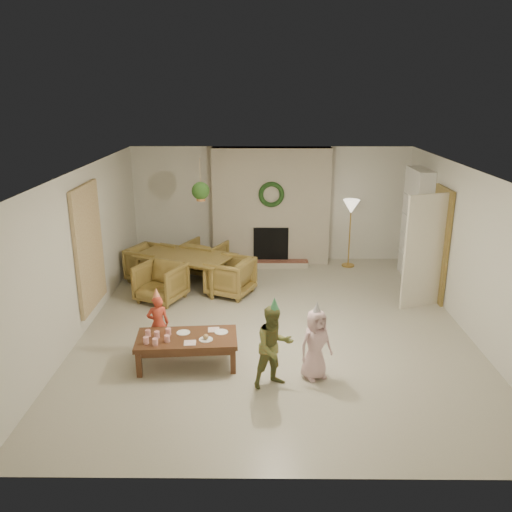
{
  "coord_description": "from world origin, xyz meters",
  "views": [
    {
      "loc": [
        -0.23,
        -7.7,
        3.64
      ],
      "look_at": [
        -0.3,
        0.4,
        1.05
      ],
      "focal_mm": 36.52,
      "sensor_mm": 36.0,
      "label": 1
    }
  ],
  "objects_px": {
    "child_red": "(158,324)",
    "child_plaid": "(274,347)",
    "dining_chair_far": "(205,258)",
    "dining_chair_near": "(161,282)",
    "dining_table": "(185,271)",
    "dining_chair_right": "(230,277)",
    "child_pink": "(316,344)",
    "coffee_table_top": "(187,339)",
    "dining_chair_left": "(150,264)"
  },
  "relations": [
    {
      "from": "child_red",
      "to": "child_plaid",
      "type": "height_order",
      "value": "child_plaid"
    },
    {
      "from": "dining_chair_far",
      "to": "dining_chair_near",
      "type": "bearing_deg",
      "value": 90.0
    },
    {
      "from": "dining_table",
      "to": "dining_chair_right",
      "type": "bearing_deg",
      "value": 0.0
    },
    {
      "from": "dining_table",
      "to": "dining_chair_near",
      "type": "distance_m",
      "value": 0.79
    },
    {
      "from": "dining_table",
      "to": "dining_chair_near",
      "type": "xyz_separation_m",
      "value": [
        -0.32,
        -0.72,
        0.03
      ]
    },
    {
      "from": "dining_chair_right",
      "to": "child_pink",
      "type": "relative_size",
      "value": 0.8
    },
    {
      "from": "dining_chair_right",
      "to": "child_pink",
      "type": "xyz_separation_m",
      "value": [
        1.28,
        -2.93,
        0.13
      ]
    },
    {
      "from": "dining_chair_far",
      "to": "coffee_table_top",
      "type": "relative_size",
      "value": 0.56
    },
    {
      "from": "coffee_table_top",
      "to": "child_red",
      "type": "bearing_deg",
      "value": 135.51
    },
    {
      "from": "dining_chair_far",
      "to": "dining_chair_left",
      "type": "relative_size",
      "value": 1.0
    },
    {
      "from": "dining_chair_right",
      "to": "dining_chair_left",
      "type": "bearing_deg",
      "value": -90.0
    },
    {
      "from": "dining_chair_far",
      "to": "dining_chair_left",
      "type": "height_order",
      "value": "same"
    },
    {
      "from": "coffee_table_top",
      "to": "child_plaid",
      "type": "bearing_deg",
      "value": -28.54
    },
    {
      "from": "dining_chair_left",
      "to": "coffee_table_top",
      "type": "height_order",
      "value": "dining_chair_left"
    },
    {
      "from": "child_pink",
      "to": "dining_chair_far",
      "type": "bearing_deg",
      "value": 86.55
    },
    {
      "from": "dining_chair_near",
      "to": "child_plaid",
      "type": "xyz_separation_m",
      "value": [
        1.96,
        -2.81,
        0.2
      ]
    },
    {
      "from": "coffee_table_top",
      "to": "child_plaid",
      "type": "xyz_separation_m",
      "value": [
        1.18,
        -0.52,
        0.16
      ]
    },
    {
      "from": "dining_chair_far",
      "to": "coffee_table_top",
      "type": "height_order",
      "value": "dining_chair_far"
    },
    {
      "from": "dining_table",
      "to": "dining_chair_left",
      "type": "xyz_separation_m",
      "value": [
        -0.72,
        0.32,
        0.03
      ]
    },
    {
      "from": "dining_table",
      "to": "child_plaid",
      "type": "height_order",
      "value": "child_plaid"
    },
    {
      "from": "child_plaid",
      "to": "child_red",
      "type": "bearing_deg",
      "value": 125.77
    },
    {
      "from": "child_pink",
      "to": "dining_table",
      "type": "bearing_deg",
      "value": 95.14
    },
    {
      "from": "dining_chair_left",
      "to": "child_plaid",
      "type": "bearing_deg",
      "value": -124.42
    },
    {
      "from": "dining_table",
      "to": "dining_chair_right",
      "type": "relative_size",
      "value": 2.34
    },
    {
      "from": "dining_chair_near",
      "to": "dining_chair_far",
      "type": "relative_size",
      "value": 1.0
    },
    {
      "from": "dining_table",
      "to": "dining_chair_right",
      "type": "height_order",
      "value": "dining_chair_right"
    },
    {
      "from": "dining_chair_left",
      "to": "coffee_table_top",
      "type": "relative_size",
      "value": 0.56
    },
    {
      "from": "dining_chair_near",
      "to": "child_red",
      "type": "relative_size",
      "value": 0.89
    },
    {
      "from": "child_red",
      "to": "child_plaid",
      "type": "bearing_deg",
      "value": 136.08
    },
    {
      "from": "dining_chair_right",
      "to": "child_red",
      "type": "height_order",
      "value": "child_red"
    },
    {
      "from": "dining_chair_right",
      "to": "child_plaid",
      "type": "relative_size",
      "value": 0.7
    },
    {
      "from": "dining_chair_far",
      "to": "child_red",
      "type": "relative_size",
      "value": 0.89
    },
    {
      "from": "coffee_table_top",
      "to": "dining_chair_right",
      "type": "bearing_deg",
      "value": 75.5
    },
    {
      "from": "coffee_table_top",
      "to": "child_plaid",
      "type": "distance_m",
      "value": 1.3
    },
    {
      "from": "child_plaid",
      "to": "child_pink",
      "type": "relative_size",
      "value": 1.14
    },
    {
      "from": "dining_chair_far",
      "to": "child_red",
      "type": "bearing_deg",
      "value": 108.52
    },
    {
      "from": "dining_chair_left",
      "to": "child_pink",
      "type": "xyz_separation_m",
      "value": [
        2.9,
        -3.66,
        0.13
      ]
    },
    {
      "from": "dining_table",
      "to": "dining_chair_far",
      "type": "height_order",
      "value": "dining_chair_far"
    },
    {
      "from": "dining_table",
      "to": "dining_chair_far",
      "type": "distance_m",
      "value": 0.79
    },
    {
      "from": "dining_chair_near",
      "to": "dining_chair_left",
      "type": "height_order",
      "value": "same"
    },
    {
      "from": "dining_chair_left",
      "to": "child_plaid",
      "type": "xyz_separation_m",
      "value": [
        2.36,
        -3.86,
        0.2
      ]
    },
    {
      "from": "dining_table",
      "to": "child_pink",
      "type": "height_order",
      "value": "child_pink"
    },
    {
      "from": "dining_chair_left",
      "to": "coffee_table_top",
      "type": "xyz_separation_m",
      "value": [
        1.18,
        -3.34,
        0.04
      ]
    },
    {
      "from": "child_red",
      "to": "child_pink",
      "type": "xyz_separation_m",
      "value": [
        2.19,
        -0.7,
        0.05
      ]
    },
    {
      "from": "coffee_table_top",
      "to": "child_red",
      "type": "xyz_separation_m",
      "value": [
        -0.46,
        0.38,
        0.04
      ]
    },
    {
      "from": "dining_chair_near",
      "to": "child_red",
      "type": "xyz_separation_m",
      "value": [
        0.32,
        -1.91,
        0.08
      ]
    },
    {
      "from": "child_red",
      "to": "child_plaid",
      "type": "distance_m",
      "value": 1.88
    },
    {
      "from": "dining_chair_left",
      "to": "coffee_table_top",
      "type": "distance_m",
      "value": 3.54
    },
    {
      "from": "dining_chair_right",
      "to": "child_red",
      "type": "relative_size",
      "value": 0.89
    },
    {
      "from": "dining_chair_far",
      "to": "dining_chair_left",
      "type": "bearing_deg",
      "value": 45.0
    }
  ]
}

